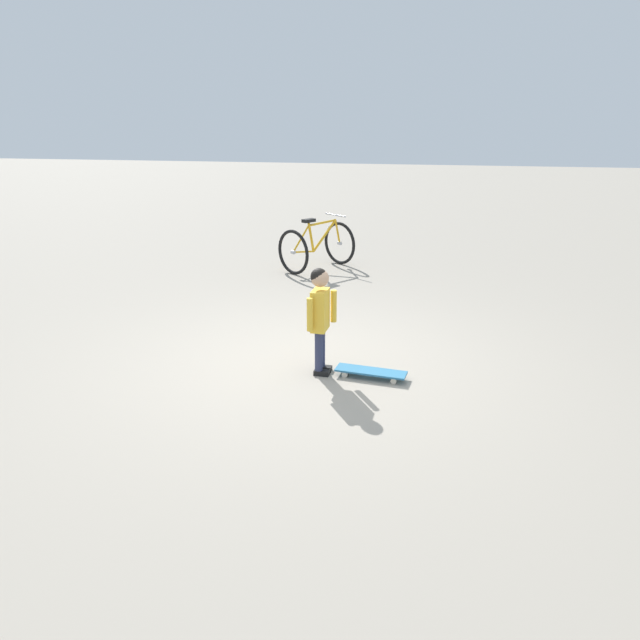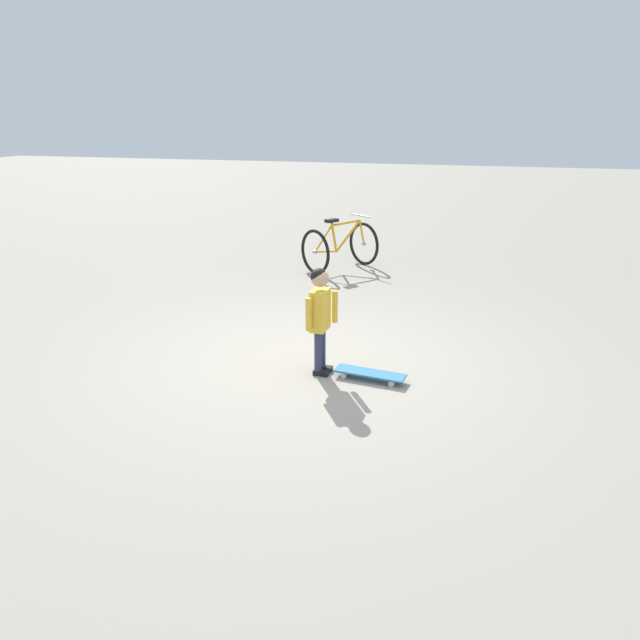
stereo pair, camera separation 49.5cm
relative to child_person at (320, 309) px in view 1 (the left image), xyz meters
name	(u,v)px [view 1 (the left image)]	position (x,y,z in m)	size (l,w,h in m)	color
ground_plane	(307,362)	(0.25, 0.18, -0.66)	(50.00, 50.00, 0.00)	#9E9384
child_person	(320,309)	(0.00, 0.00, 0.00)	(0.36, 0.23, 1.06)	#2D3351
skateboard	(371,372)	(-0.02, -0.50, -0.60)	(0.28, 0.71, 0.07)	teal
bicycle_near	(317,246)	(4.13, 0.82, -0.28)	(1.28, 1.21, 0.85)	black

